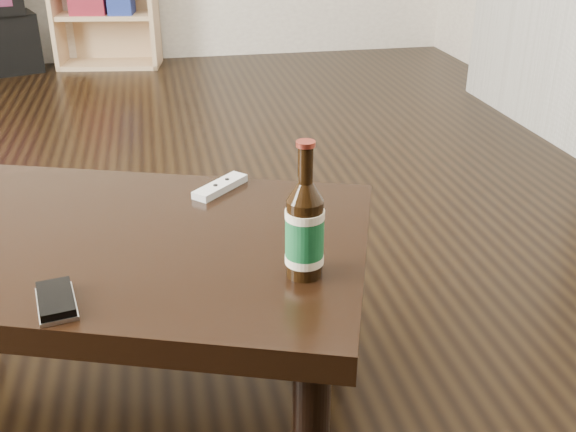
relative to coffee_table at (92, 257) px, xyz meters
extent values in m
cube|color=black|center=(-0.27, 0.48, -0.37)|extent=(5.00, 6.00, 0.01)
cube|color=tan|center=(-0.11, 3.33, -0.35)|extent=(0.69, 0.39, 0.03)
cube|color=tan|center=(-0.11, 3.33, -0.04)|extent=(0.63, 0.36, 0.03)
cube|color=maroon|center=(-0.21, 3.32, 0.06)|extent=(0.25, 0.22, 0.18)
cube|color=navy|center=(0.00, 3.29, 0.05)|extent=(0.18, 0.21, 0.16)
cube|color=black|center=(0.00, 0.00, 0.03)|extent=(1.29, 1.00, 0.06)
cylinder|color=black|center=(0.55, 0.07, -0.18)|extent=(0.08, 0.08, 0.37)
cylinder|color=black|center=(0.40, -0.25, 0.13)|extent=(0.09, 0.09, 0.15)
cylinder|color=#145A2D|center=(0.40, -0.25, 0.13)|extent=(0.09, 0.09, 0.09)
cylinder|color=beige|center=(0.40, -0.25, 0.18)|extent=(0.09, 0.09, 0.02)
cylinder|color=beige|center=(0.40, -0.25, 0.09)|extent=(0.09, 0.09, 0.02)
cone|color=black|center=(0.40, -0.25, 0.22)|extent=(0.09, 0.09, 0.03)
cylinder|color=black|center=(0.40, -0.25, 0.27)|extent=(0.03, 0.03, 0.07)
cylinder|color=maroon|center=(0.40, -0.25, 0.31)|extent=(0.04, 0.04, 0.01)
cube|color=silver|center=(-0.03, -0.26, 0.06)|extent=(0.08, 0.13, 0.01)
cube|color=black|center=(-0.03, -0.26, 0.07)|extent=(0.08, 0.12, 0.02)
cylinder|color=silver|center=(-0.03, -0.30, 0.07)|extent=(0.03, 0.03, 0.00)
cube|color=#BDBEC0|center=(0.29, 0.16, 0.06)|extent=(0.14, 0.14, 0.02)
cylinder|color=black|center=(0.31, 0.18, 0.07)|extent=(0.01, 0.01, 0.00)
cylinder|color=black|center=(0.28, 0.15, 0.07)|extent=(0.01, 0.01, 0.00)
camera|label=1|loc=(0.16, -1.28, 0.69)|focal=42.00mm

